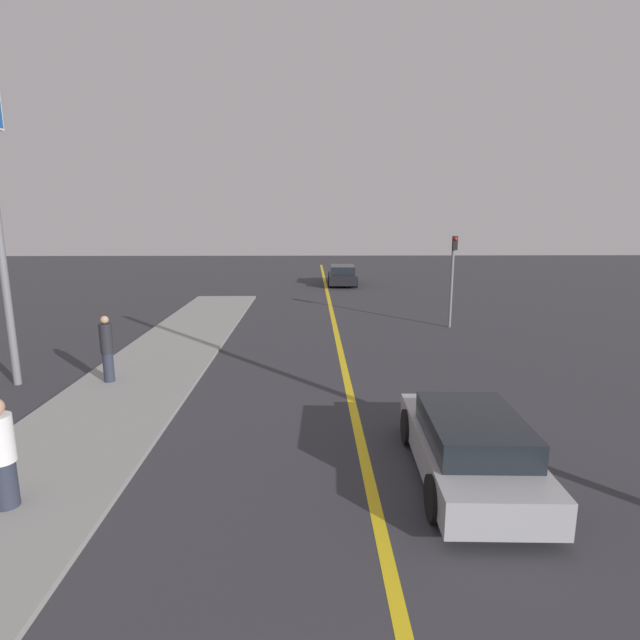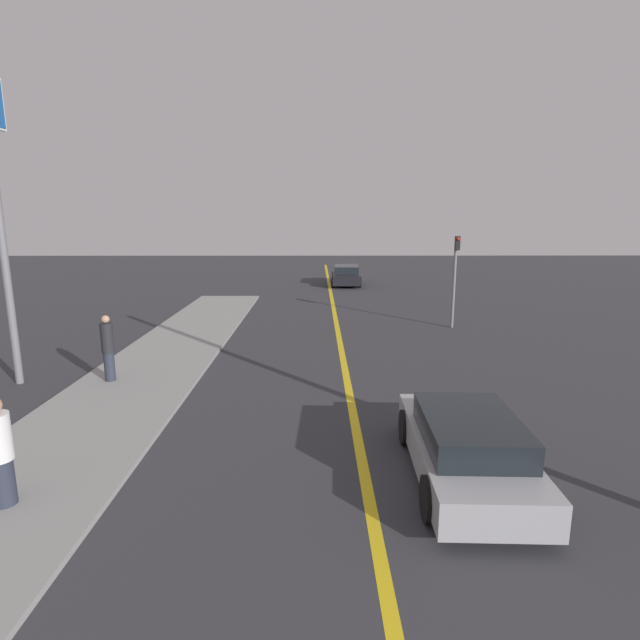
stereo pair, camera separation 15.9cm
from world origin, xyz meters
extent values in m
cube|color=gold|center=(0.00, 18.00, 0.00)|extent=(0.20, 60.00, 0.01)
cube|color=gray|center=(-5.72, 14.04, 0.05)|extent=(3.22, 28.09, 0.10)
cube|color=#9E9EA3|center=(1.71, 8.17, 0.47)|extent=(1.87, 4.21, 0.57)
cube|color=black|center=(1.71, 7.96, 0.99)|extent=(1.59, 2.34, 0.46)
cylinder|color=black|center=(0.94, 9.49, 0.35)|extent=(0.25, 0.70, 0.69)
cylinder|color=black|center=(2.57, 9.43, 0.35)|extent=(0.25, 0.70, 0.69)
cylinder|color=black|center=(0.84, 6.92, 0.35)|extent=(0.25, 0.70, 0.69)
cylinder|color=black|center=(2.47, 6.86, 0.35)|extent=(0.25, 0.70, 0.69)
cube|color=black|center=(1.13, 33.67, 0.51)|extent=(1.95, 4.63, 0.63)
cube|color=black|center=(1.13, 33.44, 1.06)|extent=(1.66, 2.57, 0.48)
cylinder|color=black|center=(0.35, 35.12, 0.35)|extent=(0.25, 0.71, 0.71)
cylinder|color=black|center=(2.03, 35.05, 0.35)|extent=(0.25, 0.71, 0.71)
cylinder|color=black|center=(0.24, 32.29, 0.35)|extent=(0.25, 0.71, 0.71)
cylinder|color=black|center=(1.92, 32.22, 0.35)|extent=(0.25, 0.71, 0.71)
cylinder|color=#282D3D|center=(-5.63, 7.23, 0.47)|extent=(0.34, 0.34, 0.73)
cylinder|color=#282D3D|center=(-6.42, 13.18, 0.50)|extent=(0.28, 0.28, 0.79)
cylinder|color=#232328|center=(-6.42, 13.18, 1.29)|extent=(0.33, 0.33, 0.79)
sphere|color=tan|center=(-6.42, 13.18, 1.79)|extent=(0.21, 0.21, 0.21)
cylinder|color=slate|center=(4.71, 20.23, 1.86)|extent=(0.12, 0.12, 3.71)
cube|color=black|center=(4.71, 20.05, 3.44)|extent=(0.18, 0.18, 0.55)
sphere|color=red|center=(4.71, 19.96, 3.60)|extent=(0.14, 0.14, 0.14)
cylinder|color=slate|center=(-8.94, 13.28, 3.34)|extent=(0.20, 0.20, 6.68)
camera|label=1|loc=(-0.99, 0.25, 4.42)|focal=28.00mm
camera|label=2|loc=(-0.83, 0.25, 4.42)|focal=28.00mm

